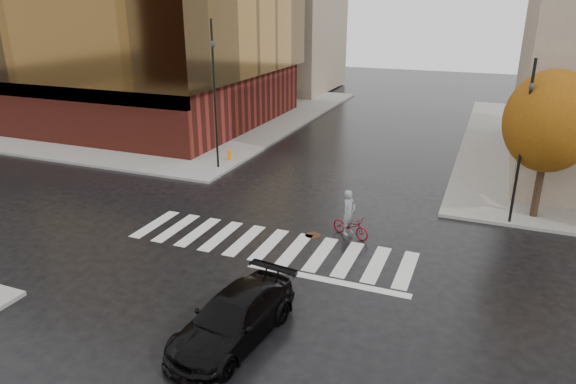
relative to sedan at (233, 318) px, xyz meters
name	(u,v)px	position (x,y,z in m)	size (l,w,h in m)	color
ground	(264,250)	(-1.56, 5.51, -0.69)	(120.00, 120.00, 0.00)	black
sidewalk_nw	(148,110)	(-22.56, 26.51, -0.62)	(30.00, 30.00, 0.15)	gray
crosswalk	(269,245)	(-1.56, 6.01, -0.69)	(12.00, 3.00, 0.01)	silver
office_glass	(104,14)	(-23.56, 23.49, 7.58)	(27.00, 19.00, 16.00)	maroon
tree_ne_a	(550,122)	(8.44, 12.91, 3.76)	(3.80, 3.80, 6.50)	black
sedan	(233,318)	(0.00, 0.00, 0.00)	(1.94, 4.78, 1.39)	black
cyclist	(350,221)	(1.24, 8.01, 0.00)	(1.89, 1.23, 2.03)	maroon
traffic_light_nw	(214,84)	(-8.35, 13.99, 4.27)	(0.22, 0.19, 8.24)	black
traffic_light_ne	(524,134)	(7.44, 11.81, 3.41)	(0.17, 0.20, 7.00)	black
fire_hydrant	(229,154)	(-8.40, 15.51, -0.16)	(0.25, 0.25, 0.69)	orange
manhole	(313,235)	(-0.21, 7.51, -0.69)	(0.67, 0.67, 0.01)	#492E1A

